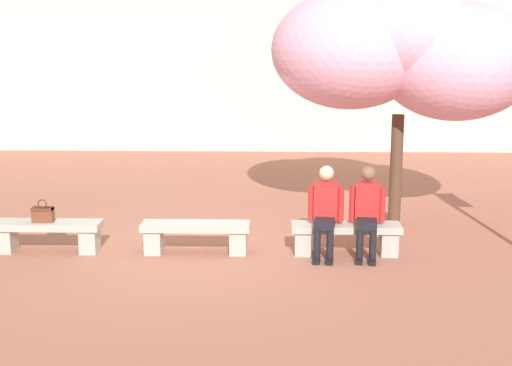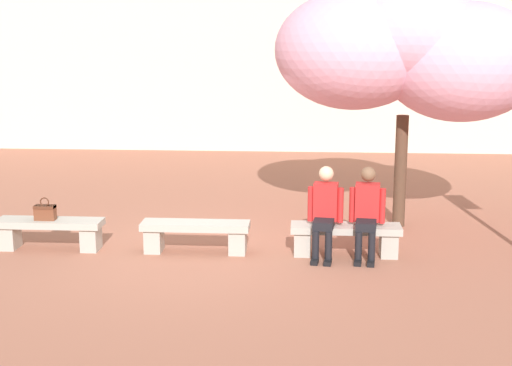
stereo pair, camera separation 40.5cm
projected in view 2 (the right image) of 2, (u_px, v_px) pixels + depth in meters
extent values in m
plane|color=#9E604C|center=(196.00, 252.00, 10.38)|extent=(100.00, 100.00, 0.00)
cube|color=beige|center=(252.00, 8.00, 20.33)|extent=(28.00, 4.00, 7.65)
cube|color=#ADA89E|center=(49.00, 223.00, 10.44)|extent=(1.57, 0.42, 0.10)
cube|color=#ADA89E|center=(10.00, 237.00, 10.53)|extent=(0.24, 0.34, 0.35)
cube|color=#ADA89E|center=(91.00, 238.00, 10.44)|extent=(0.24, 0.34, 0.35)
cube|color=#ADA89E|center=(195.00, 226.00, 10.29)|extent=(1.57, 0.42, 0.10)
cube|color=#ADA89E|center=(154.00, 240.00, 10.38)|extent=(0.24, 0.34, 0.35)
cube|color=#ADA89E|center=(238.00, 241.00, 10.30)|extent=(0.24, 0.34, 0.35)
cube|color=#ADA89E|center=(346.00, 228.00, 10.15)|extent=(1.57, 0.42, 0.10)
cube|color=#ADA89E|center=(303.00, 243.00, 10.24)|extent=(0.24, 0.34, 0.35)
cube|color=#ADA89E|center=(389.00, 244.00, 10.15)|extent=(0.24, 0.34, 0.35)
cube|color=black|center=(315.00, 261.00, 9.86)|extent=(0.13, 0.23, 0.06)
cylinder|color=black|center=(316.00, 246.00, 9.87)|extent=(0.10, 0.10, 0.42)
cube|color=black|center=(328.00, 262.00, 9.83)|extent=(0.13, 0.23, 0.06)
cylinder|color=black|center=(328.00, 246.00, 9.84)|extent=(0.10, 0.10, 0.42)
cube|color=black|center=(324.00, 224.00, 9.97)|extent=(0.33, 0.43, 0.12)
cube|color=red|center=(326.00, 201.00, 10.13)|extent=(0.37, 0.26, 0.54)
sphere|color=beige|center=(326.00, 174.00, 10.04)|extent=(0.21, 0.21, 0.21)
cylinder|color=red|center=(311.00, 204.00, 10.16)|extent=(0.09, 0.09, 0.50)
cylinder|color=red|center=(340.00, 205.00, 10.08)|extent=(0.09, 0.09, 0.50)
cube|color=black|center=(358.00, 262.00, 9.82)|extent=(0.13, 0.23, 0.06)
cylinder|color=black|center=(358.00, 246.00, 9.83)|extent=(0.10, 0.10, 0.42)
cube|color=black|center=(371.00, 263.00, 9.79)|extent=(0.13, 0.23, 0.06)
cylinder|color=black|center=(372.00, 247.00, 9.80)|extent=(0.10, 0.10, 0.42)
cube|color=black|center=(366.00, 225.00, 9.93)|extent=(0.33, 0.43, 0.12)
cube|color=red|center=(367.00, 202.00, 10.09)|extent=(0.36, 0.26, 0.54)
sphere|color=brown|center=(368.00, 174.00, 10.01)|extent=(0.21, 0.21, 0.21)
cylinder|color=red|center=(352.00, 205.00, 10.12)|extent=(0.09, 0.09, 0.50)
cylinder|color=red|center=(382.00, 206.00, 10.04)|extent=(0.09, 0.09, 0.50)
cube|color=brown|center=(45.00, 213.00, 10.39)|extent=(0.30, 0.14, 0.22)
cube|color=#552C1C|center=(45.00, 207.00, 10.37)|extent=(0.30, 0.15, 0.04)
torus|color=#4A2718|center=(44.00, 202.00, 10.36)|extent=(0.14, 0.02, 0.14)
cylinder|color=#513828|center=(400.00, 171.00, 11.61)|extent=(0.20, 0.20, 1.83)
ellipsoid|color=#EAA8C6|center=(406.00, 36.00, 11.16)|extent=(2.35, 2.54, 1.76)
ellipsoid|color=#EAA8C6|center=(354.00, 50.00, 11.21)|extent=(2.50, 2.57, 1.88)
ellipsoid|color=#EAA8C6|center=(461.00, 62.00, 10.90)|extent=(2.45, 2.28, 1.84)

